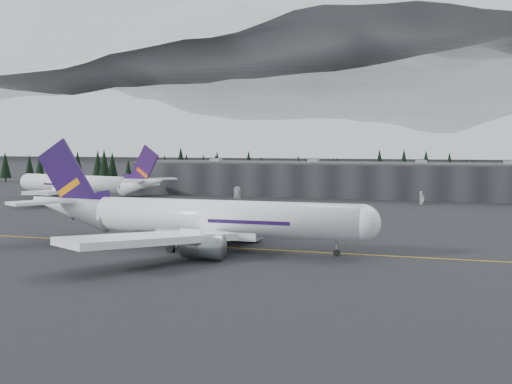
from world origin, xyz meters
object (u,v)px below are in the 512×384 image
(jet_main, at_px, (194,218))
(gse_vehicle_a, at_px, (237,199))
(gse_vehicle_b, at_px, (422,203))
(terminal, at_px, (339,179))
(jet_parked, at_px, (87,185))

(jet_main, xyz_separation_m, gse_vehicle_a, (-25.29, 97.33, -5.19))
(jet_main, distance_m, gse_vehicle_b, 107.58)
(terminal, relative_size, gse_vehicle_a, 32.49)
(jet_main, bearing_deg, gse_vehicle_a, 104.63)
(jet_main, height_order, jet_parked, jet_main)
(terminal, bearing_deg, gse_vehicle_a, -132.39)
(jet_main, xyz_separation_m, gse_vehicle_b, (36.34, 101.13, -5.12))
(gse_vehicle_a, bearing_deg, terminal, 54.29)
(jet_main, bearing_deg, jet_parked, 132.47)
(jet_parked, bearing_deg, gse_vehicle_a, -150.56)
(jet_parked, distance_m, gse_vehicle_a, 52.45)
(terminal, distance_m, gse_vehicle_a, 44.33)
(jet_parked, height_order, gse_vehicle_b, jet_parked)
(gse_vehicle_b, bearing_deg, jet_parked, -76.21)
(jet_main, relative_size, gse_vehicle_b, 15.92)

